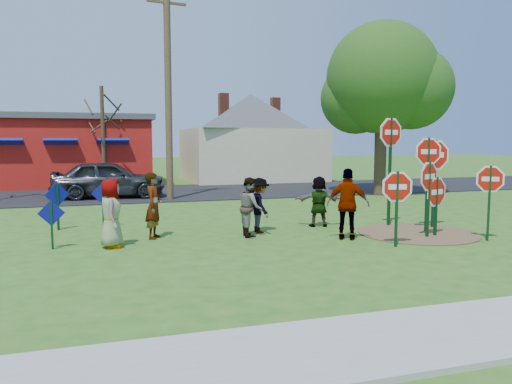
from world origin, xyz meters
TOP-DOWN VIEW (x-y plane):
  - ground at (0.00, 0.00)m, footprint 120.00×120.00m
  - sidewalk at (0.00, -7.20)m, footprint 22.00×1.80m
  - road at (0.00, 11.50)m, footprint 120.00×7.50m
  - dirt_patch at (4.50, -1.00)m, footprint 3.20×3.20m
  - red_building at (-5.50, 17.99)m, footprint 9.40×7.69m
  - cream_house at (5.50, 18.00)m, footprint 9.40×9.40m
  - stop_sign_a at (3.00, -2.26)m, footprint 0.98×0.26m
  - stop_sign_b at (4.41, 0.31)m, footprint 1.12×0.27m
  - stop_sign_c at (4.91, -0.79)m, footprint 1.05×0.12m
  - stop_sign_d at (5.45, -0.36)m, footprint 1.20×0.16m
  - stop_sign_e at (4.73, -1.43)m, footprint 1.03×0.36m
  - stop_sign_f at (5.62, -2.32)m, footprint 0.81×0.48m
  - stop_sign_g at (4.41, -1.54)m, footprint 0.97×0.42m
  - blue_diamond_b at (-4.78, -0.11)m, footprint 0.61×0.06m
  - blue_diamond_c at (-4.85, 2.50)m, footprint 0.64×0.30m
  - blue_diamond_d at (-3.62, 2.57)m, footprint 0.64×0.13m
  - person_a at (-3.46, -0.32)m, footprint 0.55×0.82m
  - person_b at (-2.39, 0.50)m, footprint 0.61×0.73m
  - person_c at (0.08, 0.06)m, footprint 0.67×0.82m
  - person_d at (0.46, 0.45)m, footprint 0.60×1.00m
  - person_e at (2.31, -1.15)m, footprint 1.14×0.93m
  - person_f at (2.41, 0.86)m, footprint 1.45×0.78m
  - suv at (-3.34, 10.03)m, footprint 4.83×2.14m
  - utility_pole at (-0.88, 8.67)m, footprint 2.25×0.46m
  - leafy_tree at (8.71, 7.69)m, footprint 5.51×5.03m
  - bare_tree_east at (-3.50, 12.73)m, footprint 1.80×1.80m
  - bare_tree_extra at (-3.44, 14.45)m, footprint 1.80×1.80m

SIDE VIEW (x-z plane):
  - ground at x=0.00m, z-range 0.00..0.00m
  - dirt_patch at x=4.50m, z-range 0.00..0.03m
  - road at x=0.00m, z-range 0.00..0.04m
  - sidewalk at x=0.00m, z-range 0.00..0.08m
  - blue_diamond_b at x=-4.78m, z-range 0.13..1.28m
  - person_f at x=2.41m, z-range 0.00..1.49m
  - person_d at x=0.46m, z-range 0.00..1.51m
  - person_c at x=0.08m, z-range 0.00..1.56m
  - blue_diamond_d at x=-3.62m, z-range 0.16..1.47m
  - person_a at x=-3.46m, z-range 0.00..1.63m
  - blue_diamond_c at x=-4.85m, z-range 0.16..1.52m
  - suv at x=-3.34m, z-range 0.04..1.66m
  - person_b at x=-2.39m, z-range 0.00..1.70m
  - person_e at x=2.31m, z-range 0.00..1.82m
  - stop_sign_e at x=4.73m, z-range 0.24..1.95m
  - stop_sign_a at x=3.00m, z-range 0.33..2.27m
  - stop_sign_f at x=5.62m, z-range 0.42..2.44m
  - stop_sign_g at x=4.41m, z-range 0.38..2.50m
  - stop_sign_d at x=5.45m, z-range 0.56..3.27m
  - stop_sign_c at x=4.91m, z-range 0.55..3.30m
  - red_building at x=-5.50m, z-range 0.02..3.92m
  - stop_sign_b at x=4.41m, z-range 0.77..4.09m
  - bare_tree_extra at x=-3.44m, z-range 0.58..4.50m
  - cream_house at x=5.50m, z-range -0.33..6.17m
  - bare_tree_east at x=-3.50m, z-range 0.75..5.83m
  - utility_pole at x=-0.88m, z-range 0.24..9.46m
  - leafy_tree at x=8.71m, z-range 1.13..8.95m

